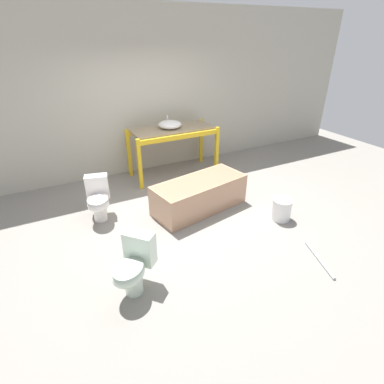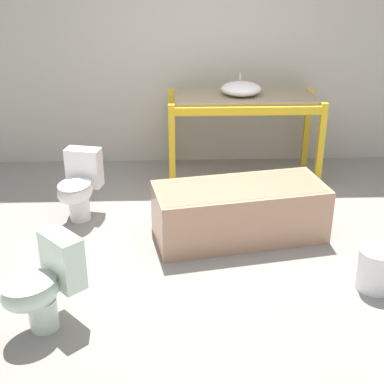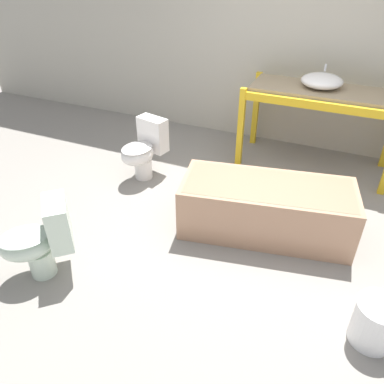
{
  "view_description": "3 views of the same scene",
  "coord_description": "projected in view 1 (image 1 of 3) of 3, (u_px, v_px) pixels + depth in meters",
  "views": [
    {
      "loc": [
        -1.91,
        -3.87,
        2.67
      ],
      "look_at": [
        -0.17,
        -0.51,
        0.66
      ],
      "focal_mm": 28.0,
      "sensor_mm": 36.0,
      "label": 1
    },
    {
      "loc": [
        -0.36,
        -4.49,
        2.53
      ],
      "look_at": [
        -0.22,
        -0.39,
        0.66
      ],
      "focal_mm": 50.0,
      "sensor_mm": 36.0,
      "label": 2
    },
    {
      "loc": [
        0.75,
        -2.9,
        2.36
      ],
      "look_at": [
        -0.36,
        -0.36,
        0.52
      ],
      "focal_mm": 35.0,
      "sensor_mm": 36.0,
      "label": 3
    }
  ],
  "objects": [
    {
      "name": "bathtub_main",
      "position": [
        199.0,
        193.0,
        5.03
      ],
      "size": [
        1.69,
        0.95,
        0.52
      ],
      "rotation": [
        0.0,
        0.0,
        0.19
      ],
      "color": "tan",
      "rests_on": "ground_plane"
    },
    {
      "name": "shelving_rack",
      "position": [
        173.0,
        136.0,
        6.06
      ],
      "size": [
        1.76,
        0.76,
        0.99
      ],
      "color": "gold",
      "rests_on": "ground_plane"
    },
    {
      "name": "warehouse_wall_rear",
      "position": [
        139.0,
        94.0,
        5.97
      ],
      "size": [
        10.8,
        0.08,
        3.2
      ],
      "color": "#B2AD9E",
      "rests_on": "ground_plane"
    },
    {
      "name": "loose_pipe",
      "position": [
        319.0,
        259.0,
        3.97
      ],
      "size": [
        0.28,
        0.71,
        0.04
      ],
      "color": "#B7B7BC",
      "rests_on": "ground_plane"
    },
    {
      "name": "ground_plane",
      "position": [
        187.0,
        212.0,
        5.06
      ],
      "size": [
        12.0,
        12.0,
        0.0
      ],
      "primitive_type": "plane",
      "color": "gray"
    },
    {
      "name": "sink_basin",
      "position": [
        170.0,
        124.0,
        5.96
      ],
      "size": [
        0.47,
        0.46,
        0.23
      ],
      "color": "white",
      "rests_on": "shelving_rack"
    },
    {
      "name": "toilet_near",
      "position": [
        98.0,
        199.0,
        4.71
      ],
      "size": [
        0.47,
        0.64,
        0.69
      ],
      "rotation": [
        0.0,
        0.0,
        -0.23
      ],
      "color": "white",
      "rests_on": "ground_plane"
    },
    {
      "name": "bucket_white",
      "position": [
        281.0,
        209.0,
        4.79
      ],
      "size": [
        0.33,
        0.33,
        0.36
      ],
      "color": "white",
      "rests_on": "ground_plane"
    },
    {
      "name": "toilet_far",
      "position": [
        133.0,
        266.0,
        3.35
      ],
      "size": [
        0.65,
        0.64,
        0.69
      ],
      "rotation": [
        0.0,
        0.0,
        -0.83
      ],
      "color": "silver",
      "rests_on": "ground_plane"
    }
  ]
}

